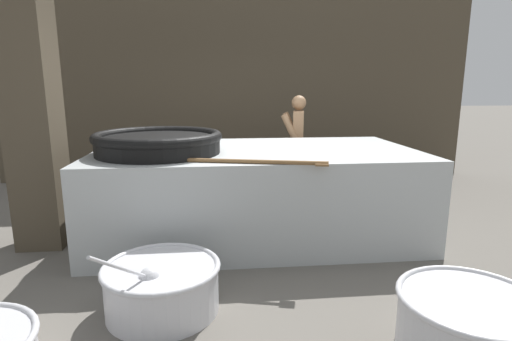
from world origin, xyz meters
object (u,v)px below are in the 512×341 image
Objects in this scene: giant_wok_near at (158,142)px; prep_bowl_vegetables at (162,285)px; prep_bowl_meat at (470,324)px; cook at (297,143)px.

prep_bowl_vegetables is at bearing -83.12° from giant_wok_near.
prep_bowl_meat is at bearing -20.75° from prep_bowl_vegetables.
prep_bowl_vegetables is 1.20× the size of prep_bowl_meat.
cook is at bearing 61.29° from prep_bowl_vegetables.
prep_bowl_meat is (2.18, -2.18, -0.89)m from giant_wok_near.
giant_wok_near is 1.23× the size of prep_bowl_vegetables.
cook is (1.85, 1.64, -0.28)m from giant_wok_near.
giant_wok_near is at bearing 96.88° from prep_bowl_vegetables.
prep_bowl_meat is at bearing -45.10° from giant_wok_near.
cook is at bearing 94.86° from prep_bowl_meat.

